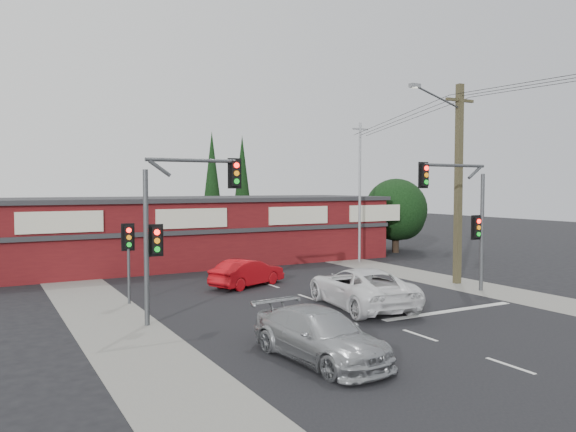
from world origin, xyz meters
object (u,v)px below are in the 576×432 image
silver_suv (320,335)px  shop_building (186,230)px  white_suv (361,287)px  utility_pole (457,177)px  red_sedan (247,273)px

silver_suv → shop_building: bearing=75.7°
white_suv → utility_pole: (7.45, 2.14, 4.59)m
white_suv → silver_suv: bearing=53.3°
white_suv → silver_suv: size_ratio=1.19×
utility_pole → white_suv: bearing=-164.0°
shop_building → utility_pole: bearing=-56.2°
silver_suv → white_suv: bearing=39.2°
shop_building → red_sedan: bearing=-90.8°
white_suv → silver_suv: white_suv is taller
silver_suv → shop_building: 21.58m
white_suv → red_sedan: bearing=-64.2°
white_suv → red_sedan: 6.87m
silver_suv → red_sedan: bearing=69.4°
silver_suv → red_sedan: 12.12m
utility_pole → red_sedan: bearing=155.0°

